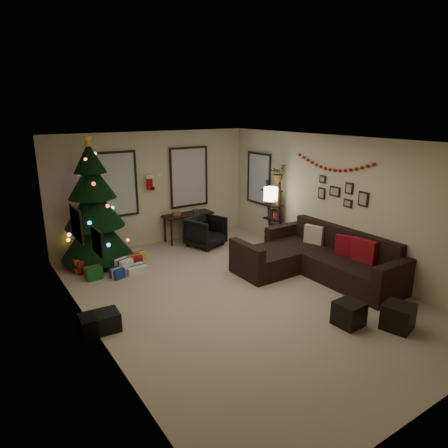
{
  "coord_description": "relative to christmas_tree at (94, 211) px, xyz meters",
  "views": [
    {
      "loc": [
        -3.85,
        -5.33,
        3.2
      ],
      "look_at": [
        0.1,
        0.6,
        1.15
      ],
      "focal_mm": 32.25,
      "sensor_mm": 36.0,
      "label": 1
    }
  ],
  "objects": [
    {
      "name": "potted_plant",
      "position": [
        3.91,
        -1.26,
        0.68
      ],
      "size": [
        0.58,
        0.54,
        0.53
      ],
      "primitive_type": "imported",
      "rotation": [
        0.0,
        0.0,
        0.32
      ],
      "color": "#4C4C4C",
      "rests_on": "bookshelf"
    },
    {
      "name": "art_abstract",
      "position": [
        -0.87,
        -3.22,
        0.39
      ],
      "size": [
        0.04,
        0.45,
        0.35
      ],
      "color": "black",
      "rests_on": "wall_left"
    },
    {
      "name": "window_right_wall",
      "position": [
        4.08,
        -0.38,
        0.35
      ],
      "size": [
        0.06,
        0.9,
        1.3
      ],
      "color": "#728CB2",
      "rests_on": "wall_right"
    },
    {
      "name": "ottoman_far",
      "position": [
        2.93,
        -5.21,
        -0.95
      ],
      "size": [
        0.51,
        0.51,
        0.39
      ],
      "primitive_type": "cube",
      "rotation": [
        0.0,
        0.0,
        0.27
      ],
      "color": "black",
      "rests_on": "floor"
    },
    {
      "name": "wall_front",
      "position": [
        1.61,
        -6.43,
        0.2
      ],
      "size": [
        5.0,
        0.0,
        5.0
      ],
      "primitive_type": "plane",
      "rotation": [
        -1.57,
        0.0,
        0.0
      ],
      "color": "beige",
      "rests_on": "floor"
    },
    {
      "name": "floor",
      "position": [
        1.61,
        -2.93,
        -1.15
      ],
      "size": [
        7.0,
        7.0,
        0.0
      ],
      "primitive_type": "plane",
      "color": "tan",
      "rests_on": "ground"
    },
    {
      "name": "sofa",
      "position": [
        3.42,
        -3.04,
        -0.85
      ],
      "size": [
        2.05,
        2.96,
        0.91
      ],
      "color": "black",
      "rests_on": "floor"
    },
    {
      "name": "desk_chair",
      "position": [
        2.49,
        -0.36,
        -0.79
      ],
      "size": [
        0.89,
        0.86,
        0.73
      ],
      "primitive_type": "imported",
      "rotation": [
        0.0,
        0.0,
        0.34
      ],
      "color": "black",
      "rests_on": "floor"
    },
    {
      "name": "presents",
      "position": [
        0.21,
        -0.67,
        -1.04
      ],
      "size": [
        1.5,
        1.01,
        0.3
      ],
      "rotation": [
        0.0,
        0.0,
        -0.3
      ],
      "color": "maroon",
      "rests_on": "floor"
    },
    {
      "name": "desk",
      "position": [
        2.37,
        0.29,
        -0.55
      ],
      "size": [
        1.27,
        0.45,
        0.68
      ],
      "color": "black",
      "rests_on": "floor"
    },
    {
      "name": "ottoman_near",
      "position": [
        2.4,
        -4.73,
        -0.96
      ],
      "size": [
        0.41,
        0.41,
        0.37
      ],
      "primitive_type": "cube",
      "rotation": [
        0.0,
        0.0,
        0.04
      ],
      "color": "black",
      "rests_on": "floor"
    },
    {
      "name": "art_map",
      "position": [
        -0.87,
        -2.19,
        0.38
      ],
      "size": [
        0.04,
        0.6,
        0.5
      ],
      "color": "black",
      "rests_on": "wall_left"
    },
    {
      "name": "christmas_tree",
      "position": [
        0.0,
        0.0,
        0.0
      ],
      "size": [
        1.49,
        1.49,
        2.78
      ],
      "rotation": [
        0.0,
        0.0,
        0.4
      ],
      "color": "black",
      "rests_on": "floor"
    },
    {
      "name": "wall_back",
      "position": [
        1.61,
        0.57,
        0.2
      ],
      "size": [
        5.0,
        0.0,
        5.0
      ],
      "primitive_type": "plane",
      "rotation": [
        1.57,
        0.0,
        0.0
      ],
      "color": "beige",
      "rests_on": "floor"
    },
    {
      "name": "gallery",
      "position": [
        4.09,
        -3.0,
        0.42
      ],
      "size": [
        0.03,
        1.25,
        0.54
      ],
      "color": "black",
      "rests_on": "wall_right"
    },
    {
      "name": "floor_lamp",
      "position": [
        3.56,
        -1.45,
        0.1
      ],
      "size": [
        0.32,
        0.32,
        1.5
      ],
      "rotation": [
        0.0,
        0.0,
        0.15
      ],
      "color": "black",
      "rests_on": "floor"
    },
    {
      "name": "pillow_cream",
      "position": [
        3.82,
        -2.58,
        -0.52
      ],
      "size": [
        0.24,
        0.42,
        0.41
      ],
      "primitive_type": "cube",
      "rotation": [
        0.0,
        0.0,
        0.32
      ],
      "color": "beige",
      "rests_on": "sofa"
    },
    {
      "name": "window_back_left",
      "position": [
        0.66,
        0.54,
        0.4
      ],
      "size": [
        1.05,
        0.06,
        1.5
      ],
      "color": "#728CB2",
      "rests_on": "wall_back"
    },
    {
      "name": "bookshelf",
      "position": [
        3.91,
        -1.19,
        -0.39
      ],
      "size": [
        0.3,
        0.47,
        1.57
      ],
      "color": "black",
      "rests_on": "floor"
    },
    {
      "name": "storage_bin",
      "position": [
        -0.83,
        -2.8,
        -1.01
      ],
      "size": [
        0.59,
        0.41,
        0.28
      ],
      "primitive_type": "cube",
      "rotation": [
        0.0,
        0.0,
        -0.07
      ],
      "color": "black",
      "rests_on": "floor"
    },
    {
      "name": "pillow_red_a",
      "position": [
        3.82,
        -3.85,
        -0.51
      ],
      "size": [
        0.17,
        0.48,
        0.47
      ],
      "primitive_type": "cube",
      "rotation": [
        0.0,
        0.0,
        0.08
      ],
      "color": "maroon",
      "rests_on": "sofa"
    },
    {
      "name": "stocking_left",
      "position": [
        1.47,
        0.44,
        0.39
      ],
      "size": [
        0.2,
        0.05,
        0.36
      ],
      "color": "#990F0C",
      "rests_on": "wall_back"
    },
    {
      "name": "wall_left",
      "position": [
        -0.89,
        -2.93,
        0.2
      ],
      "size": [
        0.0,
        7.0,
        7.0
      ],
      "primitive_type": "plane",
      "rotation": [
        1.57,
        0.0,
        1.57
      ],
      "color": "beige",
      "rests_on": "floor"
    },
    {
      "name": "stocking_right",
      "position": [
        1.8,
        0.6,
        0.39
      ],
      "size": [
        0.2,
        0.05,
        0.36
      ],
      "color": "#990F0C",
      "rests_on": "wall_back"
    },
    {
      "name": "window_back_right",
      "position": [
        2.56,
        0.54,
        0.4
      ],
      "size": [
        1.05,
        0.06,
        1.5
      ],
      "color": "#728CB2",
      "rests_on": "wall_back"
    },
    {
      "name": "ceiling",
      "position": [
        1.61,
        -2.93,
        1.55
      ],
      "size": [
        7.0,
        7.0,
        0.0
      ],
      "primitive_type": "plane",
      "rotation": [
        3.14,
        0.0,
        0.0
      ],
      "color": "white",
      "rests_on": "floor"
    },
    {
      "name": "pillow_red_b",
      "position": [
        3.82,
        -3.43,
        -0.51
      ],
      "size": [
        0.25,
        0.41,
        0.4
      ],
      "primitive_type": "cube",
      "rotation": [
        0.0,
        0.0,
        0.4
      ],
      "color": "maroon",
      "rests_on": "sofa"
    },
    {
      "name": "garland",
      "position": [
        4.06,
        -2.75,
        0.98
      ],
      "size": [
        0.08,
        1.9,
        0.3
      ],
      "primitive_type": null,
      "color": "#A5140C",
      "rests_on": "wall_right"
    },
    {
      "name": "wall_right",
      "position": [
        4.11,
        -2.93,
        0.2
      ],
      "size": [
        0.0,
        7.0,
        7.0
      ],
      "primitive_type": "plane",
      "rotation": [
        1.57,
        0.0,
        -1.57
      ],
      "color": "beige",
      "rests_on": "floor"
    }
  ]
}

